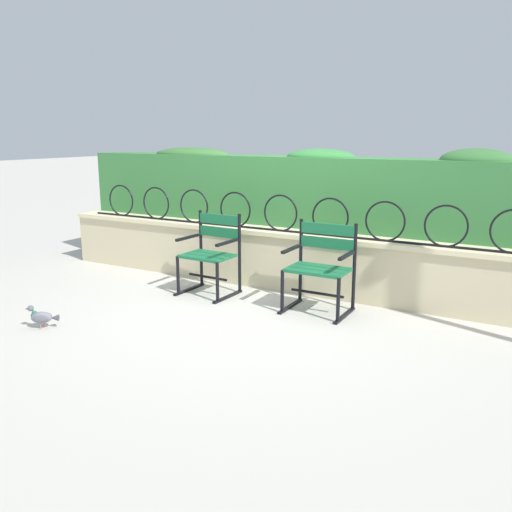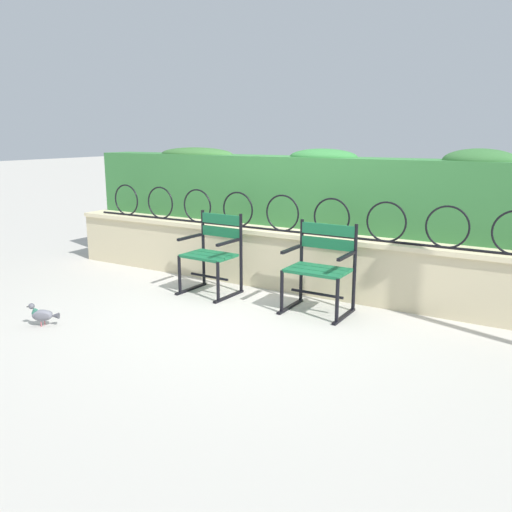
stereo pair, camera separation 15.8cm
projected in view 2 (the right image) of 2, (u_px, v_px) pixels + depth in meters
ground_plane at (250, 311)px, 5.43m from camera, size 60.00×60.00×0.00m
stone_wall at (292, 260)px, 6.13m from camera, size 6.36×0.41×0.68m
iron_arch_fence at (283, 215)px, 6.00m from camera, size 5.84×0.02×0.42m
hedge_row at (310, 189)px, 6.31m from camera, size 6.23×0.50×0.94m
park_chair_left at (213, 252)px, 5.97m from camera, size 0.60×0.54×0.90m
park_chair_right at (321, 265)px, 5.34m from camera, size 0.63×0.52×0.89m
pigeon_near_chairs at (43, 315)px, 4.98m from camera, size 0.26×0.20×0.22m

